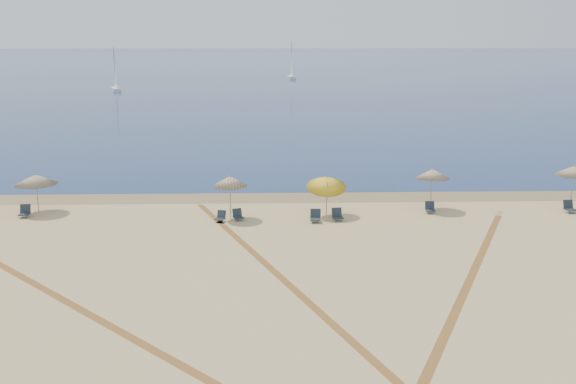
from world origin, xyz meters
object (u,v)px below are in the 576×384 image
(umbrella_2, at_px, (230,181))
(umbrella_5, at_px, (574,171))
(umbrella_1, at_px, (36,180))
(chair_4, at_px, (238,215))
(chair_3, at_px, (221,217))
(sailboat_1, at_px, (292,67))
(chair_5, at_px, (315,216))
(chair_7, at_px, (430,208))
(chair_8, at_px, (569,207))
(chair_6, at_px, (337,215))
(umbrella_3, at_px, (327,182))
(sailboat_0, at_px, (115,78))
(chair_2, at_px, (25,212))
(umbrella_4, at_px, (432,174))

(umbrella_2, bearing_deg, umbrella_5, 3.97)
(umbrella_1, distance_m, chair_4, 11.65)
(chair_3, relative_size, sailboat_1, 0.09)
(chair_4, bearing_deg, chair_5, -28.31)
(chair_3, bearing_deg, chair_7, 27.33)
(umbrella_2, xyz_separation_m, chair_8, (19.10, 0.71, -1.80))
(chair_5, bearing_deg, chair_6, 16.63)
(umbrella_3, height_order, sailboat_0, sailboat_0)
(chair_5, distance_m, chair_7, 6.80)
(chair_7, bearing_deg, chair_3, -169.34)
(chair_8, bearing_deg, chair_4, 177.74)
(umbrella_1, height_order, chair_3, umbrella_1)
(sailboat_0, bearing_deg, chair_7, -84.46)
(umbrella_3, xyz_separation_m, chair_8, (13.82, 0.31, -1.60))
(chair_4, height_order, chair_8, chair_8)
(sailboat_0, bearing_deg, chair_2, -99.13)
(umbrella_5, bearing_deg, chair_5, -171.83)
(umbrella_4, relative_size, sailboat_1, 0.30)
(umbrella_4, bearing_deg, umbrella_2, -172.36)
(chair_4, height_order, chair_5, chair_5)
(chair_5, relative_size, chair_7, 1.08)
(umbrella_1, xyz_separation_m, sailboat_0, (-13.92, 79.56, 0.37))
(chair_4, height_order, chair_7, chair_7)
(umbrella_5, xyz_separation_m, chair_6, (-13.66, -1.86, -1.98))
(chair_8, relative_size, sailboat_1, 0.09)
(chair_4, bearing_deg, sailboat_0, 85.16)
(umbrella_5, distance_m, sailboat_1, 110.90)
(umbrella_1, bearing_deg, chair_7, -1.91)
(sailboat_0, bearing_deg, chair_4, -91.40)
(chair_4, relative_size, chair_8, 1.05)
(umbrella_4, distance_m, chair_4, 11.30)
(umbrella_5, relative_size, chair_2, 3.77)
(umbrella_2, xyz_separation_m, chair_6, (5.80, -0.51, -1.81))
(umbrella_5, bearing_deg, sailboat_1, 96.36)
(umbrella_2, xyz_separation_m, chair_2, (-11.38, 0.65, -1.80))
(umbrella_2, relative_size, chair_7, 3.79)
(umbrella_1, relative_size, sailboat_0, 0.31)
(chair_6, bearing_deg, umbrella_5, -1.13)
(chair_7, bearing_deg, sailboat_0, 118.03)
(chair_8, bearing_deg, umbrella_1, 172.89)
(chair_3, height_order, chair_4, chair_4)
(sailboat_1, bearing_deg, chair_6, -94.29)
(chair_4, xyz_separation_m, chair_5, (4.18, -0.46, 0.03))
(chair_3, xyz_separation_m, sailboat_0, (-24.38, 81.70, 2.01))
(umbrella_1, xyz_separation_m, chair_6, (16.76, -2.10, -1.61))
(umbrella_3, bearing_deg, sailboat_1, 89.02)
(umbrella_3, xyz_separation_m, sailboat_0, (-30.16, 80.74, 0.37))
(chair_6, relative_size, chair_8, 1.01)
(umbrella_1, distance_m, chair_3, 10.80)
(umbrella_4, height_order, umbrella_5, umbrella_5)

